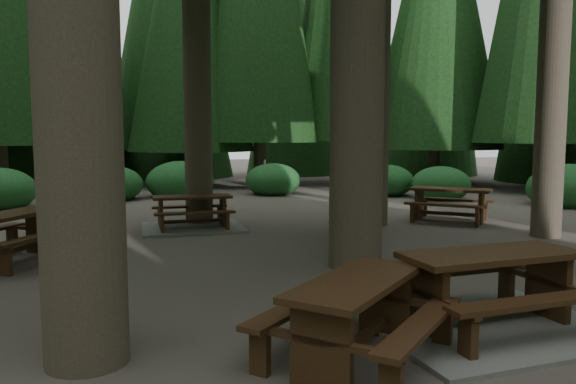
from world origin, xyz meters
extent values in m
plane|color=#544C44|center=(0.00, 0.00, 0.00)|extent=(80.00, 80.00, 0.00)
cube|color=gray|center=(1.35, -2.88, 0.03)|extent=(2.80, 2.43, 0.05)
cube|color=#381C11|center=(1.35, -2.88, 0.82)|extent=(2.06, 1.06, 0.07)
cube|color=#381C11|center=(1.25, -2.23, 0.49)|extent=(1.98, 0.57, 0.05)
cube|color=#381C11|center=(1.45, -3.53, 0.49)|extent=(1.98, 0.57, 0.05)
cube|color=#381C11|center=(0.57, -3.00, 0.39)|extent=(0.18, 0.61, 0.79)
cube|color=#381C11|center=(0.57, -3.00, 0.46)|extent=(0.33, 1.58, 0.07)
cube|color=#381C11|center=(2.12, -2.76, 0.39)|extent=(0.18, 0.61, 0.79)
cube|color=#381C11|center=(2.12, -2.76, 0.46)|extent=(0.33, 1.58, 0.07)
cube|color=#381C11|center=(1.35, -2.88, 0.20)|extent=(1.63, 0.34, 0.09)
cube|color=#381C11|center=(-4.73, 1.55, 0.78)|extent=(1.51, 2.00, 0.06)
cube|color=#381C11|center=(-4.17, 1.27, 0.47)|extent=(1.09, 1.79, 0.05)
cube|color=#381C11|center=(-4.39, 2.22, 0.38)|extent=(0.55, 0.34, 0.75)
cube|color=#381C11|center=(-4.39, 2.22, 0.44)|extent=(1.38, 0.77, 0.06)
cube|color=#381C11|center=(-4.73, 1.55, 0.19)|extent=(0.79, 1.43, 0.08)
cube|color=gray|center=(-1.68, 4.36, 0.03)|extent=(2.35, 2.00, 0.05)
cube|color=#381C11|center=(-1.68, 4.36, 0.72)|extent=(1.78, 0.81, 0.06)
cube|color=#381C11|center=(-1.72, 4.94, 0.43)|extent=(1.74, 0.38, 0.05)
cube|color=#381C11|center=(-1.63, 3.79, 0.43)|extent=(1.74, 0.38, 0.05)
cube|color=#381C11|center=(-2.37, 4.31, 0.35)|extent=(0.12, 0.53, 0.69)
cube|color=#381C11|center=(-2.37, 4.31, 0.40)|extent=(0.19, 1.39, 0.06)
cube|color=#381C11|center=(-0.99, 4.42, 0.35)|extent=(0.12, 0.53, 0.69)
cube|color=#381C11|center=(-0.99, 4.42, 0.40)|extent=(0.19, 1.39, 0.06)
cube|color=#381C11|center=(-1.68, 4.36, 0.17)|extent=(1.44, 0.19, 0.08)
cube|color=#381C11|center=(4.51, 4.29, 0.78)|extent=(1.92, 1.72, 0.06)
cube|color=#381C11|center=(4.89, 4.78, 0.47)|extent=(1.63, 1.35, 0.05)
cube|color=#381C11|center=(4.13, 3.80, 0.47)|extent=(1.63, 1.35, 0.05)
cube|color=#381C11|center=(3.92, 4.75, 0.37)|extent=(0.42, 0.50, 0.75)
cube|color=#381C11|center=(3.92, 4.75, 0.44)|extent=(0.99, 1.24, 0.06)
cube|color=#381C11|center=(5.10, 3.83, 0.37)|extent=(0.42, 0.50, 0.75)
cube|color=#381C11|center=(5.10, 3.83, 0.44)|extent=(0.99, 1.24, 0.06)
cube|color=#381C11|center=(4.51, 4.29, 0.19)|extent=(1.28, 1.02, 0.08)
cube|color=#381C11|center=(-0.34, -3.43, 0.75)|extent=(1.72, 1.81, 0.06)
cube|color=#381C11|center=(-0.79, -3.03, 0.45)|extent=(1.38, 1.52, 0.05)
cube|color=#381C11|center=(0.11, -3.83, 0.45)|extent=(1.38, 1.52, 0.05)
cube|color=#381C11|center=(-0.82, -3.97, 0.36)|extent=(0.47, 0.43, 0.72)
cube|color=#381C11|center=(-0.82, -3.97, 0.42)|extent=(1.14, 1.02, 0.06)
cube|color=#381C11|center=(0.14, -2.89, 0.36)|extent=(0.47, 0.43, 0.72)
cube|color=#381C11|center=(0.14, -2.89, 0.42)|extent=(1.14, 1.02, 0.06)
cube|color=#381C11|center=(-0.34, -3.43, 0.18)|extent=(1.06, 1.18, 0.08)
ellipsoid|color=#1D5729|center=(9.44, 6.45, 0.40)|extent=(2.42, 2.42, 1.49)
ellipsoid|color=#1D5729|center=(6.43, 8.69, 0.40)|extent=(1.90, 1.90, 1.17)
ellipsoid|color=#1D5729|center=(5.14, 10.17, 0.40)|extent=(1.84, 1.84, 1.13)
ellipsoid|color=#1D5729|center=(1.30, 11.25, 0.40)|extent=(1.95, 1.95, 1.20)
ellipsoid|color=#1D5729|center=(-1.94, 11.21, 0.40)|extent=(2.31, 2.31, 1.42)
ellipsoid|color=#1D5729|center=(-4.09, 10.56, 0.40)|extent=(1.93, 1.93, 1.19)
cone|color=black|center=(4.25, 21.60, 8.07)|extent=(5.34, 5.34, 16.14)
cone|color=black|center=(-2.52, 20.86, 8.43)|extent=(6.57, 6.57, 16.86)
camera|label=1|loc=(-1.92, -8.27, 2.10)|focal=35.00mm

